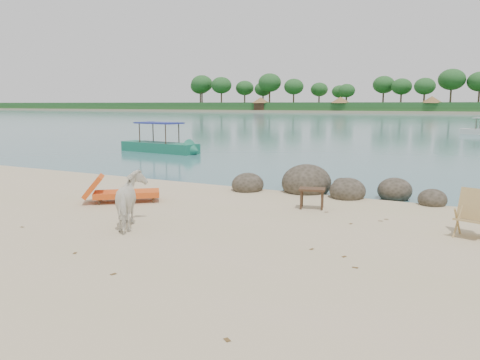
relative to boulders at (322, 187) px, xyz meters
The scene contains 10 objects.
water 83.73m from the boulders, 90.96° to the left, with size 400.00×400.00×0.00m, color #3A6E75.
far_shore 163.72m from the boulders, 90.49° to the left, with size 420.00×90.00×1.40m, color tan.
far_scenery 130.46m from the boulders, 90.61° to the left, with size 420.00×18.00×9.50m.
boulders is the anchor object (origin of this frame).
cow 6.37m from the boulders, 113.20° to the right, with size 0.66×1.44×1.22m, color white.
side_table 2.31m from the boulders, 79.00° to the right, with size 0.66×0.43×0.53m, color #352515, non-canonical shape.
lounge_chair 5.83m from the boulders, 139.38° to the right, with size 2.22×0.78×0.67m, color #D25A18, non-canonical shape.
deck_chair 5.34m from the boulders, 38.29° to the right, with size 0.62×0.68×0.97m, color tan, non-canonical shape.
boat_near 14.83m from the boulders, 146.33° to the left, with size 5.71×1.29×2.79m, color #18674E, non-canonical shape.
dead_leaves 6.11m from the boulders, 95.63° to the right, with size 7.53×6.94×0.00m.
Camera 1 is at (5.63, -7.42, 2.74)m, focal length 35.00 mm.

